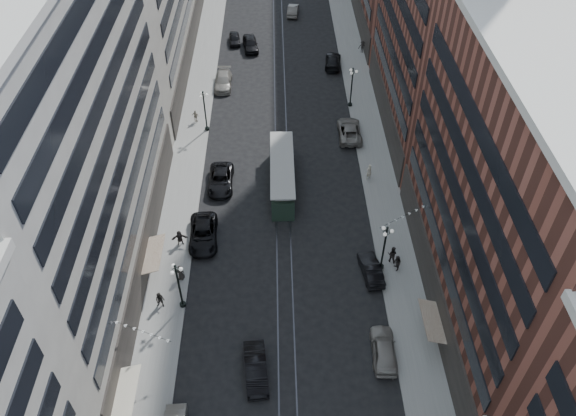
{
  "coord_description": "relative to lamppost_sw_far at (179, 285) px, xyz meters",
  "views": [
    {
      "loc": [
        -0.51,
        -2.78,
        41.16
      ],
      "look_at": [
        0.42,
        35.39,
        5.0
      ],
      "focal_mm": 35.0,
      "sensor_mm": 36.0,
      "label": 1
    }
  ],
  "objects": [
    {
      "name": "pedestrian_9",
      "position": [
        21.7,
        46.36,
        -2.05
      ],
      "size": [
        1.2,
        0.58,
        1.8
      ],
      "primitive_type": "imported",
      "rotation": [
        0.0,
        0.0,
        -0.09
      ],
      "color": "black",
      "rests_on": "sidewalk_east"
    },
    {
      "name": "car_7",
      "position": [
        2.4,
        16.55,
        -2.29
      ],
      "size": [
        2.67,
        5.78,
        1.61
      ],
      "primitive_type": "imported",
      "rotation": [
        0.0,
        0.0,
        0.0
      ],
      "color": "black",
      "rests_on": "ground"
    },
    {
      "name": "car_14",
      "position": [
        11.72,
        59.92,
        -2.31
      ],
      "size": [
        2.17,
        4.92,
        1.57
      ],
      "primitive_type": "imported",
      "rotation": [
        0.0,
        0.0,
        3.03
      ],
      "color": "#625E57",
      "rests_on": "ground"
    },
    {
      "name": "ground",
      "position": [
        9.2,
        32.0,
        -3.1
      ],
      "size": [
        220.0,
        220.0,
        0.0
      ],
      "primitive_type": "plane",
      "color": "black",
      "rests_on": "ground"
    },
    {
      "name": "pedestrian_6",
      "position": [
        -1.52,
        28.77,
        -2.12
      ],
      "size": [
        1.06,
        0.71,
        1.66
      ],
      "primitive_type": "imported",
      "rotation": [
        0.0,
        0.0,
        2.84
      ],
      "color": "#A09885",
      "rests_on": "sidewalk_west"
    },
    {
      "name": "sidewalk_east",
      "position": [
        20.2,
        42.0,
        -3.02
      ],
      "size": [
        4.0,
        180.0,
        0.15
      ],
      "primitive_type": "cube",
      "color": "gray",
      "rests_on": "ground"
    },
    {
      "name": "car_2",
      "position": [
        1.18,
        8.24,
        -2.27
      ],
      "size": [
        3.06,
        6.09,
        1.65
      ],
      "primitive_type": "imported",
      "rotation": [
        0.0,
        0.0,
        0.05
      ],
      "color": "black",
      "rests_on": "ground"
    },
    {
      "name": "sidewalk_west",
      "position": [
        -1.8,
        42.0,
        -3.02
      ],
      "size": [
        4.0,
        180.0,
        0.15
      ],
      "primitive_type": "cube",
      "color": "gray",
      "rests_on": "ground"
    },
    {
      "name": "car_9",
      "position": [
        2.4,
        50.08,
        -2.4
      ],
      "size": [
        2.01,
        4.2,
        1.38
      ],
      "primitive_type": "imported",
      "rotation": [
        0.0,
        0.0,
        0.09
      ],
      "color": "black",
      "rests_on": "ground"
    },
    {
      "name": "pedestrian_5",
      "position": [
        -1.07,
        7.59,
        -2.09
      ],
      "size": [
        1.63,
        0.7,
        1.71
      ],
      "primitive_type": "imported",
      "rotation": [
        0.0,
        0.0,
        0.16
      ],
      "color": "black",
      "rests_on": "sidewalk_west"
    },
    {
      "name": "car_11",
      "position": [
        17.6,
        25.45,
        -2.27
      ],
      "size": [
        2.78,
        5.96,
        1.65
      ],
      "primitive_type": "imported",
      "rotation": [
        0.0,
        0.0,
        3.14
      ],
      "color": "slate",
      "rests_on": "ground"
    },
    {
      "name": "car_5",
      "position": [
        6.69,
        -6.91,
        -2.28
      ],
      "size": [
        2.21,
        5.11,
        1.63
      ],
      "primitive_type": "imported",
      "rotation": [
        0.0,
        0.0,
        0.1
      ],
      "color": "black",
      "rests_on": "ground"
    },
    {
      "name": "car_13",
      "position": [
        4.91,
        48.06,
        -2.21
      ],
      "size": [
        2.77,
        5.43,
        1.77
      ],
      "primitive_type": "imported",
      "rotation": [
        0.0,
        0.0,
        0.14
      ],
      "color": "black",
      "rests_on": "ground"
    },
    {
      "name": "pedestrian_8",
      "position": [
        18.9,
        17.2,
        -1.97
      ],
      "size": [
        0.84,
        0.73,
        1.94
      ],
      "primitive_type": "imported",
      "rotation": [
        0.0,
        0.0,
        3.61
      ],
      "color": "beige",
      "rests_on": "sidewalk_east"
    },
    {
      "name": "building_west_mid",
      "position": [
        -7.8,
        5.0,
        10.9
      ],
      "size": [
        8.0,
        36.0,
        28.0
      ],
      "primitive_type": "cube",
      "color": "#A9A596",
      "rests_on": "ground"
    },
    {
      "name": "lamppost_se_far",
      "position": [
        18.4,
        4.0,
        0.0
      ],
      "size": [
        1.03,
        1.14,
        5.52
      ],
      "color": "black",
      "rests_on": "sidewalk_east"
    },
    {
      "name": "streetcar",
      "position": [
        9.2,
        16.32,
        -1.62
      ],
      "size": [
        2.56,
        11.55,
        3.2
      ],
      "color": "#203326",
      "rests_on": "ground"
    },
    {
      "name": "rail_west",
      "position": [
        8.5,
        42.0,
        -3.09
      ],
      "size": [
        0.12,
        180.0,
        0.02
      ],
      "primitive_type": "cube",
      "color": "#2D2D33",
      "rests_on": "ground"
    },
    {
      "name": "pedestrian_extra_1",
      "position": [
        19.81,
        3.75,
        -2.06
      ],
      "size": [
        0.56,
        0.91,
        1.77
      ],
      "primitive_type": "imported",
      "rotation": [
        0.0,
        0.0,
        4.82
      ],
      "color": "black",
      "rests_on": "sidewalk_east"
    },
    {
      "name": "car_10",
      "position": [
        17.33,
        3.31,
        -2.35
      ],
      "size": [
        2.2,
        4.72,
        1.5
      ],
      "primitive_type": "imported",
      "rotation": [
        0.0,
        0.0,
        3.28
      ],
      "color": "black",
      "rests_on": "ground"
    },
    {
      "name": "building_east_mid",
      "position": [
        26.2,
        -0.0,
        8.9
      ],
      "size": [
        8.0,
        30.0,
        24.0
      ],
      "primitive_type": "cube",
      "color": "brown",
      "rests_on": "ground"
    },
    {
      "name": "pedestrian_7",
      "position": [
        19.53,
        4.82,
        -2.0
      ],
      "size": [
        1.05,
        0.84,
        1.9
      ],
      "primitive_type": "imported",
      "rotation": [
        0.0,
        0.0,
        2.72
      ],
      "color": "black",
      "rests_on": "sidewalk_east"
    },
    {
      "name": "rail_east",
      "position": [
        9.9,
        42.0,
        -3.09
      ],
      "size": [
        0.12,
        180.0,
        0.02
      ],
      "primitive_type": "cube",
      "color": "#2D2D33",
      "rests_on": "ground"
    },
    {
      "name": "lamppost_sw_mid",
      "position": [
        0.0,
        27.0,
        0.0
      ],
      "size": [
        1.03,
        1.14,
        5.52
      ],
      "color": "black",
      "rests_on": "sidewalk_west"
    },
    {
      "name": "lamppost_se_mid",
      "position": [
        18.4,
        32.0,
        0.0
      ],
      "size": [
        1.03,
        1.14,
        5.52
      ],
      "color": "black",
      "rests_on": "sidewalk_east"
    },
    {
      "name": "pedestrian_2",
      "position": [
        -1.91,
        -0.03,
        -2.07
      ],
      "size": [
        0.92,
        0.6,
        1.76
      ],
      "primitive_type": "imported",
      "rotation": [
        0.0,
        0.0,
        -0.16
      ],
      "color": "black",
      "rests_on": "sidewalk_west"
    },
    {
      "name": "pedestrian_extra_2",
      "position": [
        -0.48,
        3.14,
        -2.11
      ],
      "size": [
        0.9,
        0.62,
        1.68
      ],
      "primitive_type": "imported",
      "rotation": [
        0.0,
        0.0,
        6.06
      ],
      "color": "black",
      "rests_on": "sidewalk_west"
    },
    {
      "name": "car_4",
      "position": [
        17.24,
        -5.39,
        -2.26
      ],
      "size": [
        2.17,
        5.0,
        1.68
      ],
      "primitive_type": "imported",
      "rotation": [
        0.0,
        0.0,
        3.1
      ],
      "color": "gray",
      "rests_on": "ground"
    },
    {
      "name": "car_12",
      "position": [
        17.0,
        42.75,
        -2.31
      ],
      "size": [
        2.8,
        5.62,
        1.57
      ],
      "primitive_type": "imported",
      "rotation": [
        0.0,
        0.0,
        3.03
      ],
      "color": "black",
      "rests_on": "ground"
    },
    {
      "name": "car_8",
      "position": [
        1.43,
        37.46,
        -2.28
      ],
      "size": [
        2.29,
        5.62,
        1.63
      ],
      "primitive_type": "imported",
      "rotation": [
        0.0,
        0.0,
        -0.0
      ],
      "color": "gray",
      "rests_on": "ground"
    },
    {
      "name": "lamppost_sw_far",
      "position": [
        0.0,
        0.0,
        0.0
      ],
      "size": [
        1.03,
        1.14,
        5.52
      ],
      "color": "black",
      "rests_on": "sidewalk_west"
    }
  ]
}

